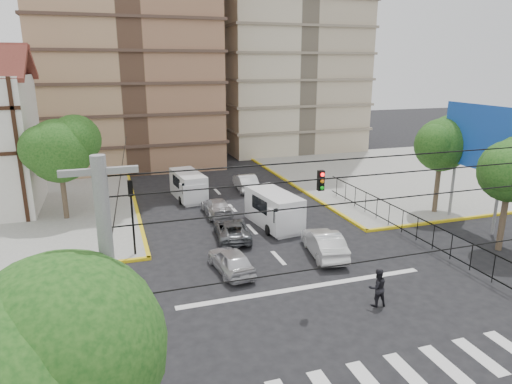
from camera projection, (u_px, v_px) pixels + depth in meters
name	position (u px, v px, depth m)	size (l,w,h in m)	color
ground	(316.00, 299.00, 21.64)	(160.00, 160.00, 0.00)	black
sidewalk_ne	(410.00, 174.00, 45.95)	(26.00, 26.00, 0.15)	gray
crosswalk_stripes	(389.00, 378.00, 16.16)	(12.00, 2.40, 0.01)	silver
stop_line	(306.00, 287.00, 22.74)	(13.00, 0.40, 0.01)	silver
park_fence	(416.00, 243.00, 28.47)	(0.10, 22.50, 1.66)	black
billboard	(480.00, 139.00, 29.87)	(0.36, 6.20, 8.10)	slate
tree_park_a	(512.00, 168.00, 26.08)	(4.41, 3.60, 6.83)	#473828
tree_park_c	(443.00, 142.00, 32.70)	(4.65, 3.80, 7.25)	#473828
tree_tudor	(60.00, 148.00, 31.29)	(5.39, 4.40, 7.43)	#473828
traffic_light_nw	(132.00, 205.00, 25.58)	(0.28, 0.22, 4.40)	black
traffic_light_hanging	(343.00, 190.00, 18.19)	(18.00, 9.12, 0.92)	black
utility_pole_sw	(117.00, 364.00, 9.41)	(1.40, 0.28, 9.00)	slate
van_right_lane	(275.00, 211.00, 30.97)	(2.72, 5.46, 2.36)	silver
van_left_lane	(189.00, 187.00, 37.40)	(2.43, 5.06, 2.20)	silver
car_silver_front_left	(231.00, 260.00, 24.27)	(1.59, 3.94, 1.34)	silver
car_white_front_right	(324.00, 243.00, 26.37)	(1.60, 4.59, 1.51)	silver
car_grey_mid_left	(232.00, 229.00, 28.97)	(2.04, 4.42, 1.23)	#56595D
car_silver_rear_left	(217.00, 207.00, 33.49)	(1.77, 4.35, 1.26)	#AEAEB3
car_darkgrey_mid_right	(271.00, 196.00, 36.32)	(1.46, 3.63, 1.24)	#242426
car_white_rear_right	(246.00, 182.00, 40.21)	(1.55, 4.45, 1.46)	white
pedestrian_crosswalk	(377.00, 288.00, 20.82)	(0.88, 0.68, 1.81)	black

